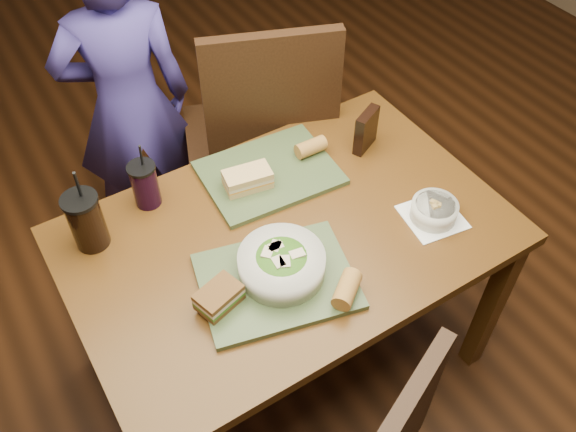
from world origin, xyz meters
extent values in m
plane|color=#381C0B|center=(0.00, 0.00, 0.00)|extent=(6.00, 6.00, 0.00)
cube|color=#502F10|center=(0.60, -0.38, 0.35)|extent=(0.06, 0.06, 0.71)
cube|color=#502F10|center=(-0.60, 0.38, 0.35)|extent=(0.06, 0.06, 0.71)
cube|color=#502F10|center=(0.60, 0.38, 0.35)|extent=(0.06, 0.06, 0.71)
cube|color=#502F10|center=(0.00, 0.00, 0.73)|extent=(1.30, 0.85, 0.04)
cube|color=black|center=(0.23, 0.68, 0.51)|extent=(0.62, 0.62, 0.05)
cube|color=black|center=(0.23, 0.47, 0.82)|extent=(0.46, 0.22, 0.57)
cube|color=black|center=(0.02, 0.48, 0.24)|extent=(0.05, 0.05, 0.49)
cube|color=black|center=(0.43, 0.48, 0.24)|extent=(0.05, 0.05, 0.49)
cube|color=black|center=(0.02, 0.89, 0.24)|extent=(0.05, 0.05, 0.49)
cube|color=black|center=(0.43, 0.89, 0.24)|extent=(0.05, 0.05, 0.49)
imported|color=#3C3085|center=(-0.15, 0.91, 0.69)|extent=(0.56, 0.43, 1.37)
cube|color=#3A4B2A|center=(-0.13, -0.14, 0.76)|extent=(0.49, 0.41, 0.02)
cube|color=#3A4B2A|center=(0.08, 0.24, 0.76)|extent=(0.44, 0.35, 0.02)
cylinder|color=silver|center=(-0.10, -0.13, 0.80)|extent=(0.24, 0.24, 0.07)
ellipsoid|color=#427219|center=(-0.10, -0.13, 0.82)|extent=(0.20, 0.20, 0.06)
cube|color=beige|center=(-0.11, -0.15, 0.84)|extent=(0.04, 0.05, 0.01)
cube|color=beige|center=(-0.12, -0.15, 0.84)|extent=(0.03, 0.04, 0.01)
cube|color=beige|center=(-0.10, -0.09, 0.84)|extent=(0.05, 0.05, 0.01)
cube|color=beige|center=(-0.06, -0.15, 0.84)|extent=(0.04, 0.03, 0.01)
cube|color=beige|center=(-0.13, -0.10, 0.84)|extent=(0.05, 0.05, 0.01)
cube|color=beige|center=(-0.10, -0.10, 0.84)|extent=(0.04, 0.03, 0.01)
cube|color=white|center=(0.40, -0.19, 0.75)|extent=(0.19, 0.19, 0.00)
cylinder|color=silver|center=(0.40, -0.19, 0.78)|extent=(0.14, 0.14, 0.06)
cylinder|color=black|center=(0.40, -0.19, 0.80)|extent=(0.12, 0.12, 0.01)
cube|color=#B28947|center=(0.41, -0.20, 0.81)|extent=(0.02, 0.02, 0.01)
cube|color=#B28947|center=(0.40, -0.18, 0.81)|extent=(0.02, 0.02, 0.01)
cube|color=#B28947|center=(0.39, -0.19, 0.81)|extent=(0.02, 0.02, 0.01)
cube|color=#B28947|center=(0.40, -0.19, 0.81)|extent=(0.02, 0.02, 0.01)
cube|color=#593819|center=(-0.30, -0.13, 0.78)|extent=(0.14, 0.11, 0.02)
cube|color=#3F721E|center=(-0.30, -0.13, 0.79)|extent=(0.14, 0.11, 0.01)
cube|color=beige|center=(-0.30, -0.13, 0.80)|extent=(0.14, 0.11, 0.01)
cube|color=#593819|center=(-0.30, -0.13, 0.82)|extent=(0.14, 0.11, 0.02)
cube|color=tan|center=(-0.01, 0.22, 0.78)|extent=(0.16, 0.10, 0.02)
cube|color=orange|center=(-0.01, 0.22, 0.79)|extent=(0.16, 0.10, 0.01)
cube|color=beige|center=(-0.01, 0.22, 0.80)|extent=(0.16, 0.10, 0.01)
cube|color=tan|center=(-0.01, 0.22, 0.82)|extent=(0.16, 0.10, 0.02)
cylinder|color=#AD7533|center=(0.00, -0.29, 0.80)|extent=(0.12, 0.11, 0.05)
cylinder|color=#AD7533|center=(0.24, 0.24, 0.79)|extent=(0.10, 0.05, 0.05)
cylinder|color=black|center=(-0.51, 0.27, 0.84)|extent=(0.10, 0.10, 0.17)
cylinder|color=black|center=(-0.51, 0.27, 0.93)|extent=(0.10, 0.10, 0.01)
cylinder|color=black|center=(-0.49, 0.27, 0.98)|extent=(0.01, 0.03, 0.11)
cylinder|color=black|center=(-0.30, 0.34, 0.82)|extent=(0.08, 0.08, 0.14)
cylinder|color=black|center=(-0.30, 0.34, 0.90)|extent=(0.09, 0.09, 0.01)
cylinder|color=black|center=(-0.29, 0.34, 0.94)|extent=(0.01, 0.02, 0.09)
cube|color=black|center=(0.42, 0.19, 0.82)|extent=(0.11, 0.08, 0.14)
camera|label=1|loc=(-0.63, -1.01, 2.13)|focal=38.00mm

